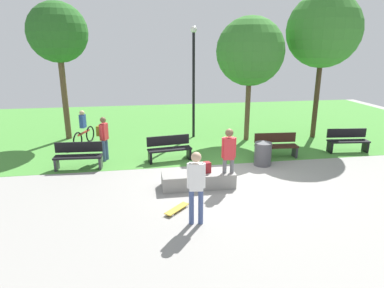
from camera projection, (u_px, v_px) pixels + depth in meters
The scene contains 18 objects.
ground_plane at pixel (229, 176), 10.92m from camera, with size 28.00×28.00×0.00m, color gray.
grass_lawn at pixel (192, 124), 18.07m from camera, with size 26.60×12.89×0.01m, color #478C38.
concrete_ledge at pixel (198, 180), 10.06m from camera, with size 2.18×0.76×0.44m, color gray.
backpack_on_ledge at pixel (206, 167), 9.98m from camera, with size 0.28×0.20×0.32m, color maroon.
skater_performing_trick at pixel (196, 182), 7.72m from camera, with size 0.43×0.24×1.80m.
skater_watching at pixel (229, 153), 9.82m from camera, with size 0.43×0.24×1.80m.
skateboard_by_ledge at pixel (177, 209), 8.60m from camera, with size 0.70×0.71×0.08m.
park_bench_near_path at pixel (169, 148), 12.28m from camera, with size 1.65×0.70×0.91m.
park_bench_far_left at pixel (78, 155), 11.47m from camera, with size 1.63×0.56×0.91m.
park_bench_center_lawn at pixel (276, 145), 12.65m from camera, with size 1.63×0.58×0.91m.
park_bench_near_lamppost at pixel (348, 140), 13.31m from camera, with size 1.64×0.62×0.91m.
tree_slender_maple at pixel (58, 33), 14.03m from camera, with size 2.51×2.51×5.88m.
tree_young_birch at pixel (250, 52), 14.04m from camera, with size 2.88×2.88×5.30m.
tree_leaning_ash at pixel (324, 31), 14.25m from camera, with size 3.15×3.15×6.30m.
lamp_post at pixel (194, 73), 14.80m from camera, with size 0.28×0.28×4.90m.
trash_bin at pixel (263, 154), 11.83m from camera, with size 0.60×0.60×0.82m, color #4C4C51.
pedestrian_with_backpack at pixel (103, 135), 12.15m from camera, with size 0.42×0.41×1.64m.
cyclist_on_bicycle at pixel (84, 130), 14.21m from camera, with size 0.67×1.74×1.52m.
Camera 1 is at (-2.84, -9.84, 4.11)m, focal length 31.25 mm.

